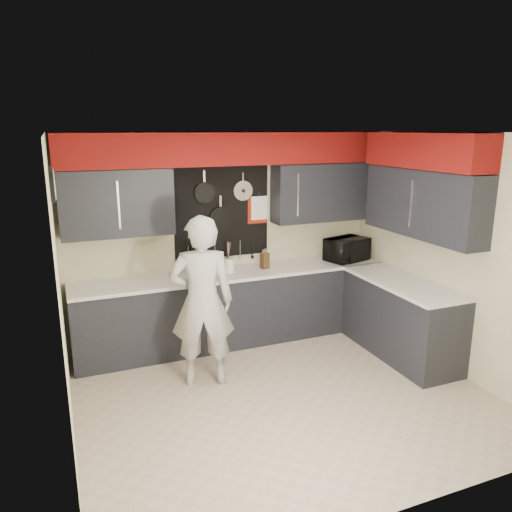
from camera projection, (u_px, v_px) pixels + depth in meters
name	position (u px, v px, depth m)	size (l,w,h in m)	color
ground	(283.00, 395.00, 5.08)	(4.00, 4.00, 0.00)	tan
back_wall_assembly	(230.00, 182.00, 6.02)	(4.00, 0.36, 2.60)	beige
right_wall_assembly	(427.00, 193.00, 5.51)	(0.36, 3.50, 2.60)	beige
left_wall_assembly	(61.00, 294.00, 4.03)	(0.05, 3.50, 2.60)	beige
base_cabinets	(280.00, 310.00, 6.16)	(3.95, 2.20, 0.92)	black
microwave	(347.00, 249.00, 6.63)	(0.54, 0.37, 0.30)	black
knife_block	(265.00, 261.00, 6.27)	(0.09, 0.09, 0.20)	#3A2412
utensil_crock	(229.00, 265.00, 6.13)	(0.13, 0.13, 0.17)	white
coffee_maker	(202.00, 260.00, 6.00)	(0.24, 0.27, 0.34)	black
person	(202.00, 302.00, 5.12)	(0.66, 0.43, 1.81)	#BCBBB9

